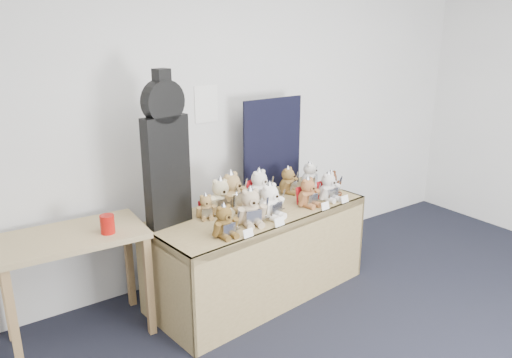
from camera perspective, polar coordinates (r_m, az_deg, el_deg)
room_shell at (r=4.10m, az=-5.69°, el=8.52°), size 6.00×6.00×6.00m
display_table at (r=3.88m, az=0.94°, el=-5.95°), size 1.81×0.91×0.72m
side_table at (r=3.57m, az=-20.14°, el=-7.79°), size 0.97×0.58×0.78m
guitar_case at (r=3.49m, az=-10.27°, el=3.10°), size 0.35×0.16×1.10m
navy_board at (r=4.26m, az=1.89°, el=4.02°), size 0.59×0.02×0.78m
red_cup at (r=3.43m, az=-16.62°, el=-4.97°), size 0.09×0.09×0.13m
teddy_front_far_left at (r=3.37m, az=-3.62°, el=-4.94°), size 0.21×0.17×0.26m
teddy_front_left at (r=3.55m, az=-0.61°, el=-3.36°), size 0.25×0.23×0.31m
teddy_front_centre at (r=3.68m, az=1.65°, el=-2.67°), size 0.25×0.22×0.30m
teddy_front_right at (r=3.93m, az=5.95°, el=-1.63°), size 0.22×0.19×0.26m
teddy_front_far_right at (r=4.08m, az=8.29°, el=-0.97°), size 0.22×0.19×0.26m
teddy_front_end at (r=4.22m, az=8.58°, el=-0.54°), size 0.19×0.15×0.23m
teddy_back_left at (r=3.78m, az=-4.01°, el=-2.08°), size 0.25×0.22×0.31m
teddy_back_centre_left at (r=3.83m, az=-2.76°, el=-1.58°), size 0.28×0.26×0.34m
teddy_back_centre_right at (r=4.00m, az=0.41°, el=-0.96°), size 0.25×0.22×0.30m
teddy_back_right at (r=4.21m, az=3.72°, el=-0.26°), size 0.21×0.20×0.25m
teddy_back_end at (r=4.39m, az=6.19°, el=0.40°), size 0.21×0.21×0.25m
teddy_back_far_left at (r=3.70m, az=-5.75°, el=-3.23°), size 0.17×0.16×0.21m
entry_card_a at (r=3.37m, az=-0.89°, el=-6.21°), size 0.08×0.03×0.06m
entry_card_b at (r=3.55m, az=2.69°, el=-4.91°), size 0.09×0.03×0.06m
entry_card_c at (r=3.89m, az=7.93°, el=-3.07°), size 0.08×0.03×0.06m
entry_card_d at (r=4.06m, az=10.11°, el=-2.28°), size 0.08×0.03×0.06m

